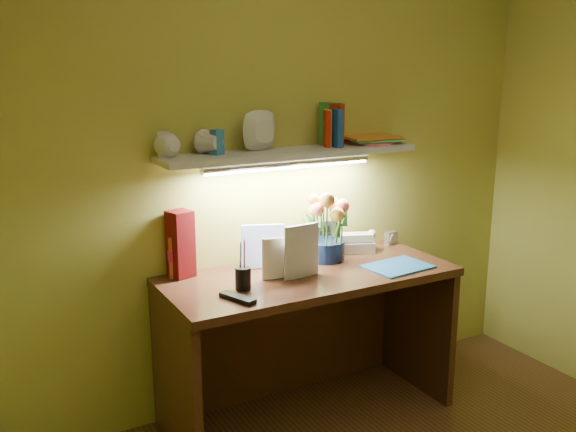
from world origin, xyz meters
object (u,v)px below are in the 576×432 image
object	(u,v)px
telephone	(355,240)
whisky_bottle	(175,251)
flower_bouquet	(325,226)
desk_clock	(391,238)
desk	(309,346)

from	to	relation	value
telephone	whisky_bottle	bearing A→B (deg)	-161.00
flower_bouquet	telephone	size ratio (longest dim) A/B	1.87
desk_clock	whisky_bottle	world-z (taller)	whisky_bottle
telephone	desk	bearing A→B (deg)	-131.55
desk	whisky_bottle	distance (m)	0.80
desk	flower_bouquet	world-z (taller)	flower_bouquet
flower_bouquet	telephone	bearing A→B (deg)	13.51
flower_bouquet	telephone	distance (m)	0.26
telephone	flower_bouquet	bearing A→B (deg)	-144.29
telephone	desk_clock	world-z (taller)	telephone
desk_clock	desk	bearing A→B (deg)	-172.72
flower_bouquet	desk_clock	xyz separation A→B (m)	(0.47, 0.06, -0.14)
desk	desk_clock	bearing A→B (deg)	17.89
desk	whisky_bottle	bearing A→B (deg)	156.36
desk	telephone	size ratio (longest dim) A/B	7.49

